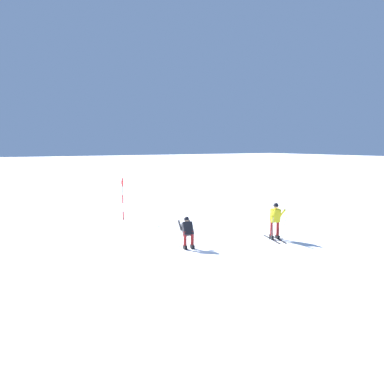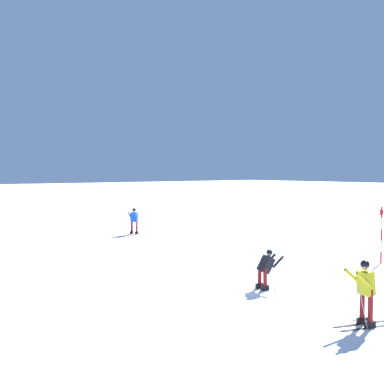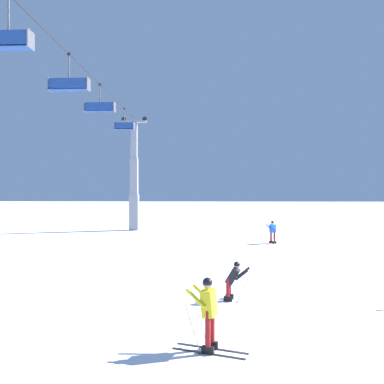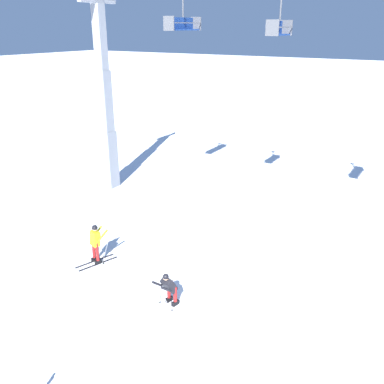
{
  "view_description": "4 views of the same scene",
  "coord_description": "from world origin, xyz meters",
  "px_view_note": "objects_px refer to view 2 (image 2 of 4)",
  "views": [
    {
      "loc": [
        6.85,
        14.36,
        4.37
      ],
      "look_at": [
        -0.22,
        2.97,
        2.68
      ],
      "focal_mm": 35.34,
      "sensor_mm": 36.0,
      "label": 1
    },
    {
      "loc": [
        -12.25,
        12.83,
        4.0
      ],
      "look_at": [
        -0.28,
        3.47,
        3.31
      ],
      "focal_mm": 44.88,
      "sensor_mm": 36.0,
      "label": 2
    },
    {
      "loc": [
        -14.47,
        1.86,
        3.71
      ],
      "look_at": [
        -0.27,
        2.47,
        3.7
      ],
      "focal_mm": 36.35,
      "sensor_mm": 36.0,
      "label": 3
    },
    {
      "loc": [
        5.99,
        -9.12,
        9.18
      ],
      "look_at": [
        -1.76,
        3.47,
        3.38
      ],
      "focal_mm": 39.42,
      "sensor_mm": 36.0,
      "label": 4
    }
  ],
  "objects_px": {
    "skier_carving_main": "(266,267)",
    "skier_distant_downhill": "(365,288)",
    "trail_marker_pole": "(381,233)",
    "skier_distant_uphill": "(134,219)"
  },
  "relations": [
    {
      "from": "skier_carving_main",
      "to": "skier_distant_uphill",
      "type": "xyz_separation_m",
      "value": [
        14.72,
        -3.75,
        0.19
      ]
    },
    {
      "from": "skier_carving_main",
      "to": "skier_distant_downhill",
      "type": "height_order",
      "value": "skier_distant_downhill"
    },
    {
      "from": "trail_marker_pole",
      "to": "skier_carving_main",
      "type": "bearing_deg",
      "value": 90.35
    },
    {
      "from": "skier_carving_main",
      "to": "trail_marker_pole",
      "type": "distance_m",
      "value": 7.21
    },
    {
      "from": "skier_carving_main",
      "to": "skier_distant_downhill",
      "type": "bearing_deg",
      "value": 168.78
    },
    {
      "from": "skier_carving_main",
      "to": "skier_distant_downhill",
      "type": "xyz_separation_m",
      "value": [
        -4.22,
        0.84,
        0.25
      ]
    },
    {
      "from": "trail_marker_pole",
      "to": "skier_distant_uphill",
      "type": "relative_size",
      "value": 1.47
    },
    {
      "from": "skier_carving_main",
      "to": "skier_distant_uphill",
      "type": "height_order",
      "value": "skier_distant_uphill"
    },
    {
      "from": "skier_carving_main",
      "to": "skier_distant_uphill",
      "type": "relative_size",
      "value": 1.04
    },
    {
      "from": "trail_marker_pole",
      "to": "skier_distant_uphill",
      "type": "xyz_separation_m",
      "value": [
        14.68,
        3.44,
        -0.37
      ]
    }
  ]
}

